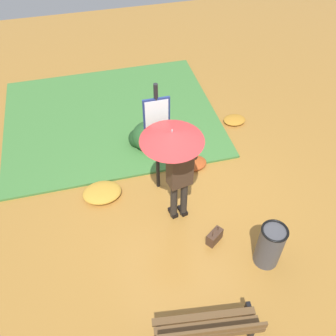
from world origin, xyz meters
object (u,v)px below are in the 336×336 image
person_with_umbrella (175,154)px  park_bench (207,330)px  info_sign_post (157,128)px  trash_bin (270,245)px  handbag (215,237)px

person_with_umbrella → park_bench: (0.14, 2.21, -1.15)m
info_sign_post → trash_bin: bearing=123.6°
info_sign_post → trash_bin: info_sign_post is taller
info_sign_post → handbag: bearing=113.6°
person_with_umbrella → handbag: 1.66m
handbag → park_bench: size_ratio=0.26×
info_sign_post → handbag: size_ratio=6.22×
person_with_umbrella → info_sign_post: (0.11, -0.77, -0.11)m
person_with_umbrella → park_bench: bearing=86.3°
person_with_umbrella → handbag: (-0.52, 0.68, -1.42)m
person_with_umbrella → info_sign_post: info_sign_post is taller
handbag → trash_bin: (-0.69, 0.55, 0.29)m
person_with_umbrella → trash_bin: bearing=134.7°
info_sign_post → handbag: info_sign_post is taller
person_with_umbrella → handbag: bearing=127.5°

